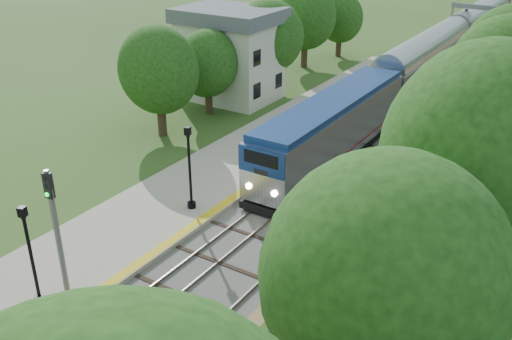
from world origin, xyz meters
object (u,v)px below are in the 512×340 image
Objects in this scene: lamppost_mid at (32,261)px; signal_farside at (436,118)px; signal_gantry at (489,19)px; signal_platform at (55,224)px; station_building at (230,53)px; lamppost_far at (190,173)px; train at (495,17)px.

lamppost_mid is 0.77× the size of signal_farside.
signal_platform is (-5.37, -53.27, -0.51)m from signal_gantry.
station_building is 21.08m from signal_farside.
station_building is 1.40× the size of signal_farside.
lamppost_far is 9.79m from signal_platform.
signal_gantry is 0.07× the size of train.
lamppost_far is (-6.13, -43.66, -2.24)m from signal_gantry.
signal_platform is (11.10, -28.28, 0.22)m from station_building.
signal_farside is (9.86, 12.63, 1.28)m from lamppost_far.
lamppost_mid is 2.20m from signal_platform.
signal_farside is at bearing -83.15° from signal_gantry.
signal_gantry is 1.31× the size of signal_platform.
lamppost_mid is at bearing -113.91° from signal_farside.
signal_gantry is at bearing 96.85° from signal_farside.
station_building is at bearing 109.13° from lamppost_mid.
station_building reaches higher than signal_farside.
station_building is 44.13m from train.
signal_platform is at bearing -112.25° from signal_farside.
lamppost_mid is 10.29m from lamppost_far.
lamppost_far is at bearing -127.98° from signal_farside.
signal_farside is at bearing -16.64° from station_building.
signal_platform is at bearing -95.76° from signal_gantry.
lamppost_far is (-3.66, -60.47, 0.33)m from train.
signal_gantry is at bearing 82.01° from lamppost_far.
signal_farside is at bearing 66.09° from lamppost_mid.
lamppost_mid is 25.10m from signal_farside.
signal_farside reaches higher than lamppost_mid.
signal_gantry reaches higher than lamppost_mid.
station_building reaches higher than lamppost_far.
signal_farside reaches higher than train.
station_building is 30.38m from signal_platform.
signal_gantry reaches higher than train.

